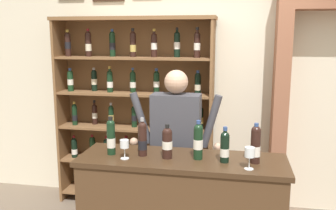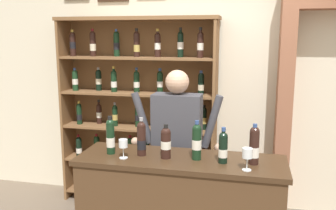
% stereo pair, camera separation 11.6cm
% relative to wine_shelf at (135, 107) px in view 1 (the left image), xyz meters
% --- Properties ---
extents(back_wall, '(12.00, 0.19, 3.48)m').
position_rel_wine_shelf_xyz_m(back_wall, '(0.71, 0.25, 0.57)').
color(back_wall, beige).
rests_on(back_wall, ground).
extents(wine_shelf, '(1.85, 0.37, 2.19)m').
position_rel_wine_shelf_xyz_m(wine_shelf, '(0.00, 0.00, 0.00)').
color(wine_shelf, brown).
rests_on(wine_shelf, ground).
extents(archway_doorway, '(1.32, 0.45, 2.57)m').
position_rel_wine_shelf_xyz_m(archway_doorway, '(2.21, 0.12, 0.29)').
color(archway_doorway, '#935B42').
rests_on(archway_doorway, ground).
extents(shopkeeper, '(0.88, 0.22, 1.68)m').
position_rel_wine_shelf_xyz_m(shopkeeper, '(0.62, -0.77, -0.12)').
color(shopkeeper, '#2D3347').
rests_on(shopkeeper, ground).
extents(tasting_bottle_bianco, '(0.07, 0.07, 0.32)m').
position_rel_wine_shelf_xyz_m(tasting_bottle_bianco, '(0.17, -1.31, 0.01)').
color(tasting_bottle_bianco, black).
rests_on(tasting_bottle_bianco, tasting_counter).
extents(tasting_bottle_chianti, '(0.07, 0.07, 0.31)m').
position_rel_wine_shelf_xyz_m(tasting_bottle_chianti, '(0.43, -1.29, 0.00)').
color(tasting_bottle_chianti, black).
rests_on(tasting_bottle_chianti, tasting_counter).
extents(tasting_bottle_super_tuscan, '(0.08, 0.08, 0.28)m').
position_rel_wine_shelf_xyz_m(tasting_bottle_super_tuscan, '(0.64, -1.32, -0.01)').
color(tasting_bottle_super_tuscan, black).
rests_on(tasting_bottle_super_tuscan, tasting_counter).
extents(tasting_bottle_riserva, '(0.08, 0.08, 0.31)m').
position_rel_wine_shelf_xyz_m(tasting_bottle_riserva, '(0.88, -1.30, 0.01)').
color(tasting_bottle_riserva, black).
rests_on(tasting_bottle_riserva, tasting_counter).
extents(tasting_bottle_rosso, '(0.07, 0.07, 0.28)m').
position_rel_wine_shelf_xyz_m(tasting_bottle_rosso, '(1.09, -1.33, -0.01)').
color(tasting_bottle_rosso, black).
rests_on(tasting_bottle_rosso, tasting_counter).
extents(tasting_bottle_prosecco, '(0.08, 0.08, 0.31)m').
position_rel_wine_shelf_xyz_m(tasting_bottle_prosecco, '(1.32, -1.30, 0.01)').
color(tasting_bottle_prosecco, black).
rests_on(tasting_bottle_prosecco, tasting_counter).
extents(wine_glass_right, '(0.07, 0.07, 0.15)m').
position_rel_wine_shelf_xyz_m(wine_glass_right, '(0.31, -1.40, -0.03)').
color(wine_glass_right, silver).
rests_on(wine_glass_right, tasting_counter).
extents(wine_glass_left, '(0.07, 0.07, 0.17)m').
position_rel_wine_shelf_xyz_m(wine_glass_left, '(1.28, -1.45, -0.01)').
color(wine_glass_left, silver).
rests_on(wine_glass_left, tasting_counter).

